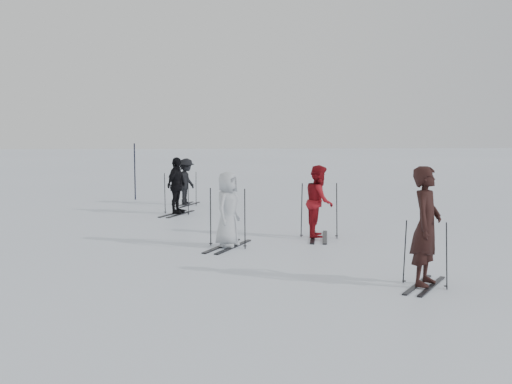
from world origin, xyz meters
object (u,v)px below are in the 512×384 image
skier_uphill_far (186,182)px  piste_marker (135,172)px  skier_grey (227,210)px  skier_near_dark (426,228)px  skier_uphill_left (176,186)px  skier_red (319,202)px

skier_uphill_far → piste_marker: (-1.90, 1.69, 0.24)m
skier_grey → piste_marker: piste_marker is taller
skier_near_dark → skier_uphill_left: skier_near_dark is taller
skier_grey → piste_marker: 9.79m
skier_grey → skier_uphill_far: skier_grey is taller
piste_marker → skier_uphill_far: bearing=-41.7°
skier_near_dark → piste_marker: piste_marker is taller
skier_near_dark → skier_uphill_left: bearing=60.3°
skier_near_dark → skier_grey: skier_near_dark is taller
skier_near_dark → skier_uphill_left: (-4.59, 8.98, -0.14)m
skier_near_dark → skier_uphill_far: 12.07m
skier_uphill_left → skier_uphill_far: bearing=19.1°
skier_uphill_left → piste_marker: bearing=47.4°
piste_marker → skier_grey: bearing=-71.4°
skier_red → skier_grey: skier_red is taller
skier_near_dark → skier_red: 4.79m
skier_uphill_left → piste_marker: 4.31m
skier_red → skier_uphill_left: skier_red is taller
skier_red → skier_uphill_far: skier_red is taller
skier_near_dark → skier_uphill_far: size_ratio=1.28×
skier_red → skier_uphill_left: bearing=50.0°
skier_red → piste_marker: 9.81m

